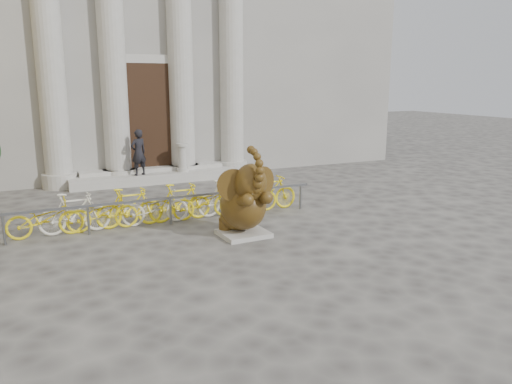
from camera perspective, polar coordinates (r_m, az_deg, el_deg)
name	(u,v)px	position (r m, az deg, el deg)	size (l,w,h in m)	color
ground	(274,267)	(9.94, 2.04, -8.54)	(80.00, 80.00, 0.00)	#474442
classical_building	(118,25)	(23.68, -15.51, 17.95)	(22.00, 10.70, 12.00)	gray
entrance_steps	(155,177)	(18.45, -11.45, 1.70)	(6.00, 1.20, 0.36)	#A8A59E
elephant_statue	(244,204)	(11.60, -1.37, -1.34)	(1.46, 1.62, 2.17)	#A8A59E
bike_rack	(167,203)	(13.03, -10.11, -1.30)	(8.00, 0.53, 1.00)	slate
pedestrian	(138,152)	(17.82, -13.28, 4.42)	(0.58, 0.38, 1.60)	black
balustrade_post	(182,159)	(18.31, -8.40, 3.80)	(0.42, 0.42, 1.03)	#A8A59E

